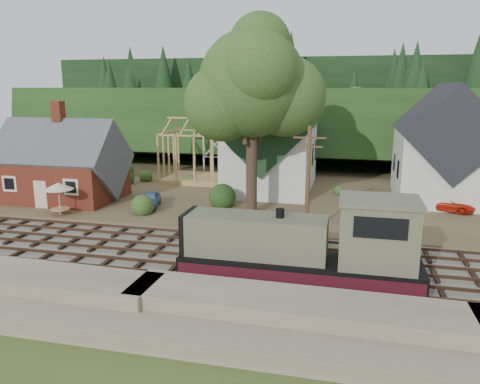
% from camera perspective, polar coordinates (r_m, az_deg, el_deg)
% --- Properties ---
extents(ground, '(140.00, 140.00, 0.00)m').
position_cam_1_polar(ground, '(30.22, -6.36, -7.84)').
color(ground, '#384C1E').
rests_on(ground, ground).
extents(embankment, '(64.00, 5.00, 1.60)m').
position_cam_1_polar(embankment, '(23.11, -13.69, -14.94)').
color(embankment, '#7F7259').
rests_on(embankment, ground).
extents(railroad_bed, '(64.00, 11.00, 0.16)m').
position_cam_1_polar(railroad_bed, '(30.19, -6.37, -7.69)').
color(railroad_bed, '#726B5B').
rests_on(railroad_bed, ground).
extents(village_flat, '(64.00, 26.00, 0.30)m').
position_cam_1_polar(village_flat, '(46.80, 1.04, -0.10)').
color(village_flat, brown).
rests_on(village_flat, ground).
extents(hillside, '(70.00, 28.96, 12.74)m').
position_cam_1_polar(hillside, '(70.06, 5.25, 4.06)').
color(hillside, '#1E3F19').
rests_on(hillside, ground).
extents(ridge, '(80.00, 20.00, 12.00)m').
position_cam_1_polar(ridge, '(85.78, 6.80, 5.64)').
color(ridge, black).
rests_on(ridge, ground).
extents(depot, '(10.80, 7.41, 9.00)m').
position_cam_1_polar(depot, '(46.13, -20.77, 2.75)').
color(depot, '#572013').
rests_on(depot, village_flat).
extents(church, '(8.40, 15.17, 13.00)m').
position_cam_1_polar(church, '(47.20, 3.89, 6.18)').
color(church, silver).
rests_on(church, village_flat).
extents(farmhouse, '(8.40, 10.80, 10.60)m').
position_cam_1_polar(farmhouse, '(46.67, 23.56, 4.68)').
color(farmhouse, silver).
rests_on(farmhouse, village_flat).
extents(timber_frame, '(8.20, 6.20, 6.99)m').
position_cam_1_polar(timber_frame, '(51.58, -4.53, 4.59)').
color(timber_frame, tan).
rests_on(timber_frame, village_flat).
extents(lattice_tower, '(3.20, 3.20, 12.12)m').
position_cam_1_polar(lattice_tower, '(56.79, -2.76, 12.22)').
color(lattice_tower, silver).
rests_on(lattice_tower, village_flat).
extents(big_tree, '(10.90, 8.40, 14.70)m').
position_cam_1_polar(big_tree, '(37.42, 1.76, 12.20)').
color(big_tree, '#38281E').
rests_on(big_tree, village_flat).
extents(telegraph_pole_near, '(2.20, 0.28, 8.00)m').
position_cam_1_polar(telegraph_pole_near, '(32.51, 8.31, 1.38)').
color(telegraph_pole_near, '#4C331E').
rests_on(telegraph_pole_near, ground).
extents(locomotive, '(12.52, 3.13, 4.99)m').
position_cam_1_polar(locomotive, '(25.10, 8.30, -6.93)').
color(locomotive, black).
rests_on(locomotive, railroad_bed).
extents(car_blue, '(2.38, 4.02, 1.28)m').
position_cam_1_polar(car_blue, '(41.45, -10.92, -0.91)').
color(car_blue, '#527BB1').
rests_on(car_blue, village_flat).
extents(car_green, '(4.22, 2.04, 1.33)m').
position_cam_1_polar(car_green, '(49.91, -20.24, 0.88)').
color(car_green, gray).
rests_on(car_green, village_flat).
extents(car_red, '(4.75, 3.19, 1.21)m').
position_cam_1_polar(car_red, '(43.16, 23.97, -1.31)').
color(car_red, red).
rests_on(car_red, village_flat).
extents(patio_set, '(2.40, 2.40, 2.67)m').
position_cam_1_polar(patio_set, '(40.57, -21.27, 0.50)').
color(patio_set, silver).
rests_on(patio_set, village_flat).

